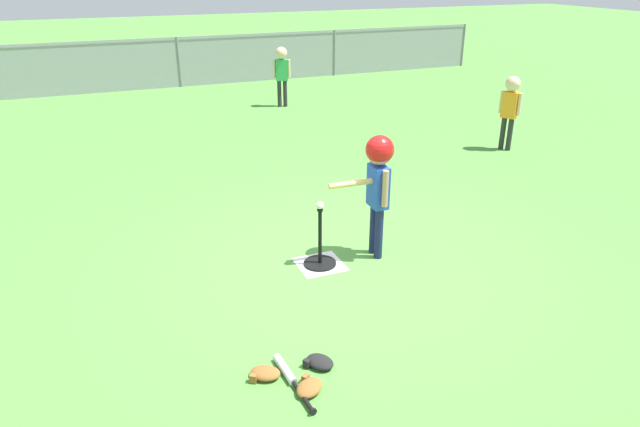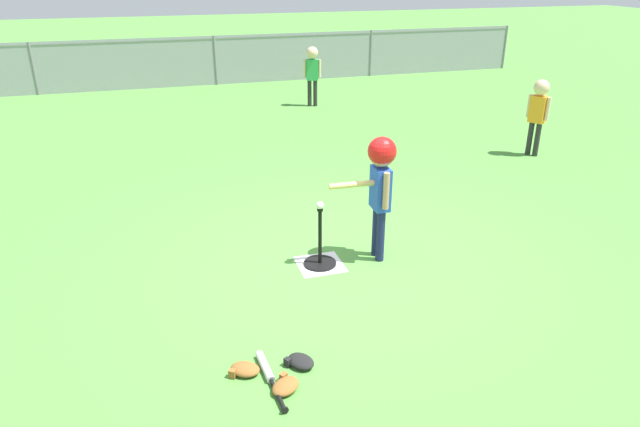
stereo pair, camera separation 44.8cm
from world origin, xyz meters
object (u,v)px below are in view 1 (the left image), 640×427
batting_tee (320,256)px  baseball_on_tee (320,205)px  fielder_deep_center (510,103)px  glove_by_plate (309,387)px  glove_near_bats (265,373)px  glove_tossed_aside (319,362)px  batter_child (378,172)px  spare_bat_silver (288,375)px  fielder_deep_right (282,69)px

batting_tee → baseball_on_tee: baseball_on_tee is taller
fielder_deep_center → glove_by_plate: bearing=-140.7°
glove_near_bats → baseball_on_tee: bearing=54.3°
batting_tee → glove_tossed_aside: bearing=-112.5°
batter_child → spare_bat_silver: bearing=-134.9°
batting_tee → batter_child: batter_child is taller
batter_child → glove_by_plate: 2.27m
batting_tee → batter_child: 1.00m
fielder_deep_center → spare_bat_silver: fielder_deep_center is taller
fielder_deep_right → batting_tee: bearing=-105.7°
fielder_deep_right → spare_bat_silver: (-2.67, -7.96, -0.74)m
batter_child → glove_by_plate: batter_child is taller
baseball_on_tee → fielder_deep_right: fielder_deep_right is taller
batter_child → glove_tossed_aside: size_ratio=4.62×
batter_child → fielder_deep_center: size_ratio=1.08×
fielder_deep_center → batter_child: bearing=-146.0°
glove_near_bats → glove_tossed_aside: 0.41m
spare_bat_silver → glove_tossed_aside: (0.25, 0.04, 0.01)m
batter_child → glove_tossed_aside: (-1.18, -1.39, -0.86)m
fielder_deep_center → glove_tossed_aside: fielder_deep_center is taller
glove_near_bats → glove_tossed_aside: bearing=-4.5°
batting_tee → batter_child: (0.59, -0.02, 0.80)m
batter_child → fielder_deep_center: bearing=34.0°
spare_bat_silver → glove_near_bats: (-0.15, 0.07, 0.01)m
batting_tee → glove_tossed_aside: batting_tee is taller
baseball_on_tee → glove_by_plate: (-0.75, -1.64, -0.60)m
batting_tee → fielder_deep_center: fielder_deep_center is taller
batter_child → fielder_deep_center: (3.55, 2.39, -0.15)m
batter_child → spare_bat_silver: batter_child is taller
fielder_deep_center → glove_by_plate: fielder_deep_center is taller
fielder_deep_center → glove_tossed_aside: size_ratio=4.27×
batter_child → glove_by_plate: bearing=-129.7°
baseball_on_tee → fielder_deep_right: 6.76m
fielder_deep_right → fielder_deep_center: bearing=-60.8°
batter_child → glove_near_bats: size_ratio=4.61×
fielder_deep_center → glove_tossed_aside: 6.10m
batter_child → glove_near_bats: (-1.59, -1.36, -0.86)m
batter_child → fielder_deep_right: 6.65m
spare_bat_silver → glove_by_plate: size_ratio=2.35×
fielder_deep_right → glove_near_bats: size_ratio=4.39×
spare_bat_silver → baseball_on_tee: bearing=60.0°
baseball_on_tee → batter_child: size_ratio=0.06×
batter_child → fielder_deep_right: bearing=79.3°
glove_by_plate → baseball_on_tee: bearing=65.4°
fielder_deep_right → glove_tossed_aside: fielder_deep_right is taller
fielder_deep_right → spare_bat_silver: 8.43m
baseball_on_tee → batter_child: (0.59, -0.02, 0.26)m
batter_child → fielder_deep_center: 4.28m
baseball_on_tee → fielder_deep_center: fielder_deep_center is taller
baseball_on_tee → glove_near_bats: baseball_on_tee is taller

